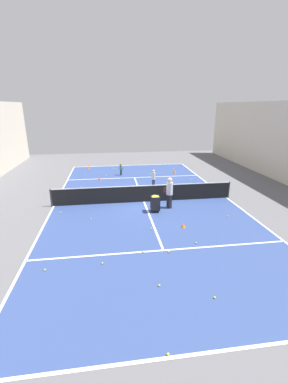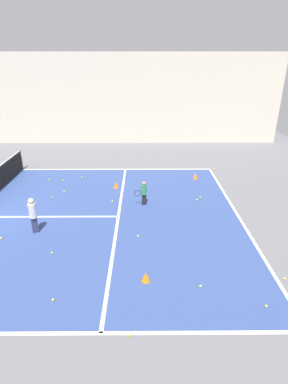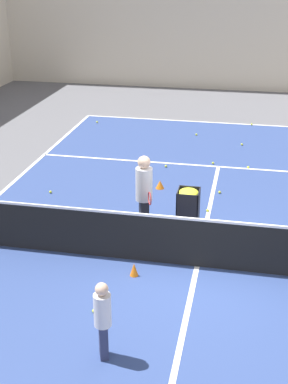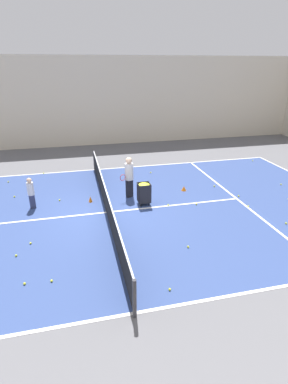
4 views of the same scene
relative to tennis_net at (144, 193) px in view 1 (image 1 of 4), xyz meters
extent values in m
plane|color=#5B5B60|center=(0.00, 0.00, -0.56)|extent=(36.44, 36.44, 0.00)
cube|color=navy|center=(0.00, 0.00, -0.55)|extent=(10.90, 20.97, 0.00)
cube|color=white|center=(0.00, -10.48, -0.55)|extent=(10.90, 0.10, 0.00)
cube|color=white|center=(0.00, 10.48, -0.55)|extent=(10.90, 0.10, 0.00)
cube|color=white|center=(-5.45, 0.00, -0.55)|extent=(0.10, 20.97, 0.00)
cube|color=white|center=(5.45, 0.00, -0.55)|extent=(0.10, 20.97, 0.00)
cube|color=white|center=(0.00, -5.77, -0.55)|extent=(10.90, 0.10, 0.00)
cube|color=white|center=(0.00, 5.77, -0.55)|extent=(10.90, 0.10, 0.00)
cube|color=white|center=(0.00, 0.00, -0.55)|extent=(0.10, 11.53, 0.00)
cylinder|color=#2D2D33|center=(-5.55, 0.00, -0.02)|extent=(0.10, 0.10, 1.07)
cylinder|color=#2D2D33|center=(5.55, 0.00, -0.02)|extent=(0.10, 0.10, 1.07)
cube|color=black|center=(0.00, 0.00, -0.03)|extent=(11.00, 0.03, 1.00)
cube|color=white|center=(0.00, 0.00, 0.49)|extent=(11.00, 0.04, 0.05)
cube|color=black|center=(1.06, -6.78, -0.32)|extent=(0.14, 0.19, 0.47)
cylinder|color=#2D8C4C|center=(1.06, -6.78, 0.13)|extent=(0.25, 0.25, 0.42)
sphere|color=#A87A5B|center=(1.06, -6.78, 0.42)|extent=(0.16, 0.16, 0.16)
torus|color=black|center=(0.95, -6.51, 0.02)|extent=(0.09, 0.28, 0.28)
cube|color=black|center=(-1.32, 1.19, -0.14)|extent=(0.28, 0.34, 0.83)
cylinder|color=silver|center=(-1.32, 1.19, 0.64)|extent=(0.48, 0.48, 0.73)
sphere|color=beige|center=(-1.32, 1.19, 1.14)|extent=(0.28, 0.28, 0.28)
torus|color=#B22D2D|center=(-1.13, 0.88, 0.45)|extent=(0.13, 0.27, 0.28)
cube|color=#2D3351|center=(-1.11, -2.90, -0.26)|extent=(0.20, 0.24, 0.60)
cylinder|color=silver|center=(-1.11, -2.90, 0.31)|extent=(0.34, 0.34, 0.53)
sphere|color=beige|center=(-1.11, -2.90, 0.67)|extent=(0.20, 0.20, 0.20)
cube|color=black|center=(-0.40, 1.64, -0.41)|extent=(0.49, 0.52, 0.02)
cube|color=black|center=(-0.40, 1.39, -0.01)|extent=(0.49, 0.02, 0.80)
cube|color=black|center=(-0.40, 1.89, -0.01)|extent=(0.49, 0.02, 0.80)
cube|color=black|center=(-0.63, 1.64, -0.01)|extent=(0.02, 0.52, 0.80)
cube|color=black|center=(-0.17, 1.64, -0.01)|extent=(0.02, 0.52, 0.80)
ellipsoid|color=yellow|center=(-0.40, 1.64, 0.33)|extent=(0.45, 0.48, 0.16)
cylinder|color=black|center=(-0.57, 1.46, -0.48)|extent=(0.05, 0.05, 0.14)
cylinder|color=black|center=(-0.23, 1.46, -0.48)|extent=(0.05, 0.05, 0.14)
cylinder|color=black|center=(-0.57, 1.82, -0.48)|extent=(0.05, 0.05, 0.14)
cylinder|color=black|center=(-0.23, 1.82, -0.48)|extent=(0.05, 0.05, 0.14)
cone|color=orange|center=(-3.71, -6.80, -0.41)|extent=(0.25, 0.25, 0.28)
cone|color=orange|center=(2.85, -5.45, -0.38)|extent=(0.22, 0.22, 0.34)
cone|color=orange|center=(4.00, -9.42, -0.38)|extent=(0.23, 0.23, 0.34)
cone|color=orange|center=(-1.16, -0.56, -0.42)|extent=(0.16, 0.16, 0.27)
cone|color=orange|center=(-1.42, 3.81, -0.44)|extent=(0.23, 0.23, 0.22)
sphere|color=yellow|center=(-0.58, -10.46, -0.52)|extent=(0.07, 0.07, 0.07)
sphere|color=yellow|center=(1.33, -5.41, -0.52)|extent=(0.07, 0.07, 0.07)
sphere|color=yellow|center=(-4.69, -9.79, -0.52)|extent=(0.07, 0.07, 0.07)
sphere|color=yellow|center=(2.35, -3.08, -0.52)|extent=(0.07, 0.07, 0.07)
sphere|color=yellow|center=(-0.98, 8.73, -0.52)|extent=(0.07, 0.07, 0.07)
sphere|color=yellow|center=(-0.18, 5.96, -0.52)|extent=(0.07, 0.07, 0.07)
sphere|color=yellow|center=(1.44, -9.09, -0.52)|extent=(0.07, 0.07, 0.07)
sphere|color=yellow|center=(1.29, -10.47, -0.52)|extent=(0.07, 0.07, 0.07)
sphere|color=yellow|center=(-2.43, -3.84, -0.52)|extent=(0.07, 0.07, 0.07)
sphere|color=yellow|center=(-5.41, -2.78, -0.52)|extent=(0.07, 0.07, 0.07)
sphere|color=yellow|center=(3.13, 2.27, -0.52)|extent=(0.07, 0.07, 0.07)
sphere|color=yellow|center=(2.50, 6.39, -0.52)|extent=(0.07, 0.07, 0.07)
sphere|color=yellow|center=(-3.97, -8.28, -0.52)|extent=(0.07, 0.07, 0.07)
sphere|color=yellow|center=(0.61, 7.94, -0.52)|extent=(0.07, 0.07, 0.07)
sphere|color=yellow|center=(-3.69, -10.69, -0.52)|extent=(0.07, 0.07, 0.07)
sphere|color=yellow|center=(-1.52, 5.42, -0.52)|extent=(0.07, 0.07, 0.07)
sphere|color=yellow|center=(4.90, 1.07, -0.52)|extent=(0.07, 0.07, 0.07)
sphere|color=yellow|center=(-1.58, -1.86, -0.52)|extent=(0.07, 0.07, 0.07)
sphere|color=yellow|center=(0.18, 3.78, -0.52)|extent=(0.07, 0.07, 0.07)
sphere|color=yellow|center=(0.89, 10.41, -0.52)|extent=(0.07, 0.07, 0.07)
sphere|color=yellow|center=(4.17, -3.58, -0.52)|extent=(0.07, 0.07, 0.07)
sphere|color=yellow|center=(3.83, -1.96, -0.52)|extent=(0.07, 0.07, 0.07)
sphere|color=yellow|center=(-0.03, 2.60, -0.52)|extent=(0.07, 0.07, 0.07)
sphere|color=yellow|center=(0.87, 5.81, -0.52)|extent=(0.07, 0.07, 0.07)
sphere|color=yellow|center=(5.45, -10.72, -0.52)|extent=(0.07, 0.07, 0.07)
sphere|color=yellow|center=(-5.55, -6.39, -0.52)|extent=(0.07, 0.07, 0.07)
sphere|color=yellow|center=(-4.18, 2.91, -0.52)|extent=(0.07, 0.07, 0.07)
sphere|color=yellow|center=(1.72, -2.72, -0.52)|extent=(0.07, 0.07, 0.07)
sphere|color=yellow|center=(-4.46, -4.42, -0.52)|extent=(0.07, 0.07, 0.07)
sphere|color=yellow|center=(1.70, -9.28, -0.52)|extent=(0.07, 0.07, 0.07)
sphere|color=yellow|center=(3.78, -2.67, -0.52)|extent=(0.07, 0.07, 0.07)
sphere|color=yellow|center=(2.34, -6.77, -0.52)|extent=(0.07, 0.07, 0.07)
sphere|color=yellow|center=(-1.47, -6.56, -0.52)|extent=(0.07, 0.07, 0.07)
sphere|color=yellow|center=(4.56, 6.52, -0.52)|extent=(0.07, 0.07, 0.07)
camera|label=1|loc=(2.10, 14.87, 5.12)|focal=24.00mm
camera|label=2|loc=(-10.31, -6.71, 5.12)|focal=28.00mm
camera|label=3|loc=(0.79, -9.19, 5.03)|focal=50.00mm
camera|label=4|loc=(10.79, -1.02, 4.91)|focal=28.00mm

